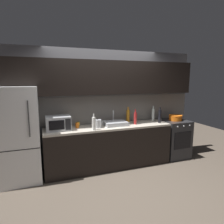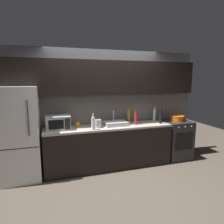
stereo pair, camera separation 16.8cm
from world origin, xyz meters
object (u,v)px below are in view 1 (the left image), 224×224
at_px(wine_bottle_white, 94,123).
at_px(cooking_pot, 175,118).
at_px(wine_bottle_dark, 160,116).
at_px(wine_bottle_red, 135,118).
at_px(wine_bottle_amber, 128,116).
at_px(mug_yellow, 78,124).
at_px(kettle, 98,124).
at_px(mug_orange, 77,125).
at_px(refrigerator, 20,135).
at_px(microwave, 58,123).
at_px(oven_range, 174,139).
at_px(wine_bottle_clear, 153,114).

relative_size(wine_bottle_white, cooking_pot, 1.05).
height_order(wine_bottle_dark, wine_bottle_red, wine_bottle_dark).
relative_size(wine_bottle_white, wine_bottle_amber, 0.91).
distance_m(wine_bottle_dark, mug_yellow, 1.81).
height_order(kettle, mug_yellow, kettle).
xyz_separation_m(wine_bottle_amber, cooking_pot, (1.15, -0.20, -0.08)).
bearing_deg(cooking_pot, mug_orange, 178.20).
bearing_deg(wine_bottle_amber, refrigerator, -174.96).
relative_size(wine_bottle_red, cooking_pot, 1.07).
distance_m(microwave, wine_bottle_white, 0.68).
bearing_deg(wine_bottle_amber, microwave, -173.44).
bearing_deg(oven_range, wine_bottle_white, -173.86).
bearing_deg(wine_bottle_clear, cooking_pot, -18.65).
xyz_separation_m(wine_bottle_red, cooking_pot, (1.08, 0.04, -0.07)).
height_order(oven_range, wine_bottle_clear, wine_bottle_clear).
bearing_deg(mug_yellow, kettle, -36.19).
bearing_deg(oven_range, refrigerator, 179.98).
xyz_separation_m(wine_bottle_clear, cooking_pot, (0.51, -0.17, -0.08)).
bearing_deg(refrigerator, microwave, 1.55).
distance_m(wine_bottle_white, wine_bottle_amber, 1.00).
bearing_deg(mug_yellow, wine_bottle_amber, -0.03).
bearing_deg(wine_bottle_red, mug_yellow, 168.92).
xyz_separation_m(wine_bottle_amber, wine_bottle_red, (0.07, -0.24, -0.01)).
distance_m(mug_orange, cooking_pot, 2.33).
distance_m(oven_range, mug_orange, 2.38).
bearing_deg(wine_bottle_clear, wine_bottle_dark, -89.48).
relative_size(refrigerator, mug_orange, 17.48).
bearing_deg(wine_bottle_white, mug_orange, 132.39).
xyz_separation_m(wine_bottle_dark, wine_bottle_red, (-0.58, 0.06, -0.01)).
relative_size(kettle, cooking_pot, 0.63).
bearing_deg(oven_range, wine_bottle_red, -178.00).
distance_m(mug_yellow, mug_orange, 0.13).
bearing_deg(refrigerator, wine_bottle_red, -0.97).
distance_m(refrigerator, kettle, 1.45).
xyz_separation_m(oven_range, wine_bottle_amber, (-1.15, 0.20, 0.60)).
bearing_deg(wine_bottle_red, wine_bottle_amber, 105.77).
height_order(microwave, wine_bottle_white, wine_bottle_white).
height_order(microwave, wine_bottle_dark, wine_bottle_dark).
relative_size(microwave, kettle, 2.39).
xyz_separation_m(refrigerator, wine_bottle_red, (2.29, -0.04, 0.16)).
bearing_deg(refrigerator, wine_bottle_amber, 5.04).
height_order(wine_bottle_amber, cooking_pot, wine_bottle_amber).
distance_m(wine_bottle_clear, wine_bottle_amber, 0.64).
bearing_deg(mug_yellow, wine_bottle_white, -60.96).
distance_m(wine_bottle_clear, cooking_pot, 0.54).
relative_size(refrigerator, cooking_pot, 5.71).
xyz_separation_m(refrigerator, mug_yellow, (1.09, 0.20, 0.07)).
height_order(kettle, wine_bottle_white, wine_bottle_white).
distance_m(kettle, mug_orange, 0.41).
bearing_deg(wine_bottle_white, mug_yellow, 119.04).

